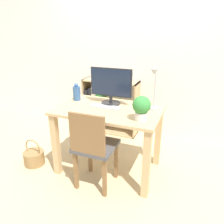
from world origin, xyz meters
TOP-DOWN VIEW (x-y plane):
  - ground_plane at (0.00, 0.00)m, footprint 10.00×10.00m
  - wall_back at (0.00, 1.13)m, footprint 8.00×0.05m
  - desk at (0.00, 0.00)m, footprint 1.15×0.73m
  - monitor at (-0.04, 0.16)m, footprint 0.49×0.22m
  - keyboard at (-0.04, 0.02)m, footprint 0.34×0.11m
  - vase at (-0.48, 0.14)m, footprint 0.09×0.09m
  - desk_lamp at (0.46, 0.11)m, footprint 0.10×0.19m
  - potted_plant at (0.41, -0.19)m, footprint 0.17×0.17m
  - chair at (-0.02, -0.36)m, footprint 0.40×0.40m
  - bookshelf at (-0.53, 0.96)m, footprint 0.87×0.28m
  - basket at (-0.90, -0.27)m, footprint 0.25×0.25m

SIDE VIEW (x-z plane):
  - ground_plane at x=0.00m, z-range 0.00..0.00m
  - basket at x=-0.90m, z-range -0.07..0.27m
  - bookshelf at x=-0.53m, z-range -0.01..0.84m
  - chair at x=-0.02m, z-range 0.05..0.93m
  - desk at x=0.00m, z-range 0.23..1.00m
  - keyboard at x=-0.04m, z-range 0.77..0.79m
  - vase at x=-0.48m, z-range 0.76..0.97m
  - potted_plant at x=0.41m, z-range 0.78..1.02m
  - monitor at x=-0.04m, z-range 0.79..1.21m
  - desk_lamp at x=0.46m, z-range 0.82..1.28m
  - wall_back at x=0.00m, z-range 0.00..2.60m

